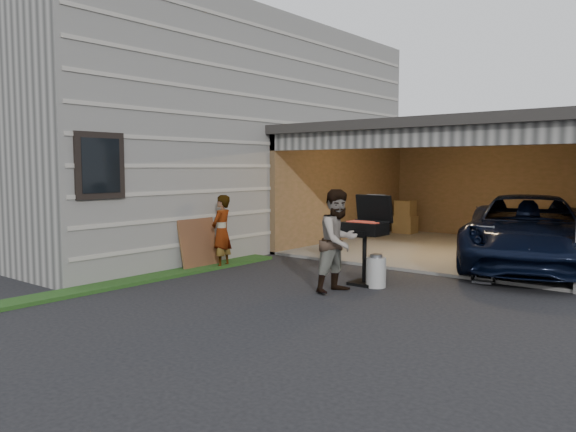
% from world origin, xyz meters
% --- Properties ---
extents(ground, '(80.00, 80.00, 0.00)m').
position_xyz_m(ground, '(0.00, 0.00, 0.00)').
color(ground, black).
rests_on(ground, ground).
extents(house, '(7.00, 11.00, 5.50)m').
position_xyz_m(house, '(-6.00, 4.00, 2.75)').
color(house, '#474744').
rests_on(house, ground).
extents(groundcover_strip, '(0.50, 8.00, 0.06)m').
position_xyz_m(groundcover_strip, '(-2.25, -1.00, 0.03)').
color(groundcover_strip, '#193814').
rests_on(groundcover_strip, ground).
extents(garage, '(6.80, 6.30, 2.90)m').
position_xyz_m(garage, '(0.76, 6.79, 1.87)').
color(garage, '#605E59').
rests_on(garage, ground).
extents(minivan, '(3.59, 5.39, 1.37)m').
position_xyz_m(minivan, '(2.60, 5.20, 0.69)').
color(minivan, black).
rests_on(minivan, ground).
extents(woman, '(0.47, 0.60, 1.44)m').
position_xyz_m(woman, '(-2.10, 1.60, 0.72)').
color(woman, '#9DB3C6').
rests_on(woman, ground).
extents(man, '(0.73, 0.88, 1.63)m').
position_xyz_m(man, '(0.87, 1.27, 0.82)').
color(man, '#4D231E').
rests_on(man, ground).
extents(bbq_grill, '(0.68, 0.59, 1.51)m').
position_xyz_m(bbq_grill, '(0.90, 2.04, 0.89)').
color(bbq_grill, black).
rests_on(bbq_grill, ground).
extents(propane_tank, '(0.43, 0.43, 0.49)m').
position_xyz_m(propane_tank, '(1.15, 1.95, 0.25)').
color(propane_tank, '#B2B2AE').
rests_on(propane_tank, ground).
extents(plywood_panel, '(0.25, 0.90, 0.99)m').
position_xyz_m(plywood_panel, '(-2.40, 1.26, 0.50)').
color(plywood_panel, '#502D1B').
rests_on(plywood_panel, ground).
extents(hand_truck, '(0.42, 0.35, 0.98)m').
position_xyz_m(hand_truck, '(2.39, 3.47, 0.19)').
color(hand_truck, slate).
rests_on(hand_truck, ground).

